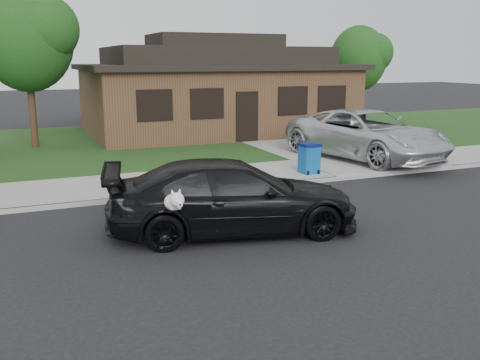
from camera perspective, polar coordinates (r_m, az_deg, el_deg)
name	(u,v)px	position (r m, az deg, el deg)	size (l,w,h in m)	color
ground	(278,228)	(11.80, 4.09, -5.10)	(120.00, 120.00, 0.00)	black
sidewalk	(204,179)	(16.25, -3.84, 0.10)	(60.00, 3.00, 0.12)	gray
curb	(222,190)	(14.87, -1.96, -1.07)	(60.00, 0.12, 0.12)	gray
lawn	(145,142)	(23.84, -10.09, 4.00)	(60.00, 13.00, 0.13)	#193814
driveway	(299,144)	(23.15, 6.27, 3.88)	(4.50, 13.00, 0.14)	gray
sedan	(233,197)	(11.28, -0.76, -1.82)	(5.63, 3.14, 1.54)	black
minivan	(366,134)	(19.61, 13.34, 4.77)	(2.87, 6.23, 1.73)	silver
recycling_bin	(309,158)	(16.85, 7.39, 2.35)	(0.58, 0.62, 0.95)	#0D4D93
house	(215,90)	(26.65, -2.71, 9.56)	(12.60, 8.60, 4.65)	#422B1C
tree_0	(31,36)	(22.92, -21.42, 14.07)	(3.78, 3.60, 6.34)	#332114
tree_1	(362,57)	(29.88, 12.87, 12.63)	(3.15, 3.00, 5.25)	#332114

